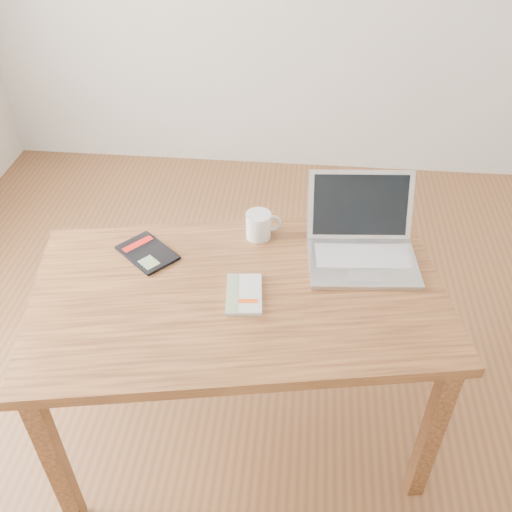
# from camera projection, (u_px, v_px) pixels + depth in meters

# --- Properties ---
(room) EXTENTS (4.04, 4.04, 2.70)m
(room) POSITION_uv_depth(u_px,v_px,m) (275.00, 101.00, 1.55)
(room) COLOR brown
(room) RESTS_ON ground
(desk) EXTENTS (1.46, 1.00, 0.75)m
(desk) POSITION_uv_depth(u_px,v_px,m) (239.00, 310.00, 1.91)
(desk) COLOR brown
(desk) RESTS_ON ground
(white_guidebook) EXTENTS (0.13, 0.20, 0.02)m
(white_guidebook) POSITION_uv_depth(u_px,v_px,m) (244.00, 294.00, 1.83)
(white_guidebook) COLOR silver
(white_guidebook) RESTS_ON desk
(black_guidebook) EXTENTS (0.25, 0.24, 0.01)m
(black_guidebook) POSITION_uv_depth(u_px,v_px,m) (147.00, 253.00, 2.00)
(black_guidebook) COLOR black
(black_guidebook) RESTS_ON desk
(laptop) EXTENTS (0.40, 0.38, 0.25)m
(laptop) POSITION_uv_depth(u_px,v_px,m) (362.00, 242.00, 1.97)
(laptop) COLOR silver
(laptop) RESTS_ON desk
(coffee_mug) EXTENTS (0.13, 0.09, 0.10)m
(coffee_mug) POSITION_uv_depth(u_px,v_px,m) (259.00, 225.00, 2.05)
(coffee_mug) COLOR white
(coffee_mug) RESTS_ON desk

